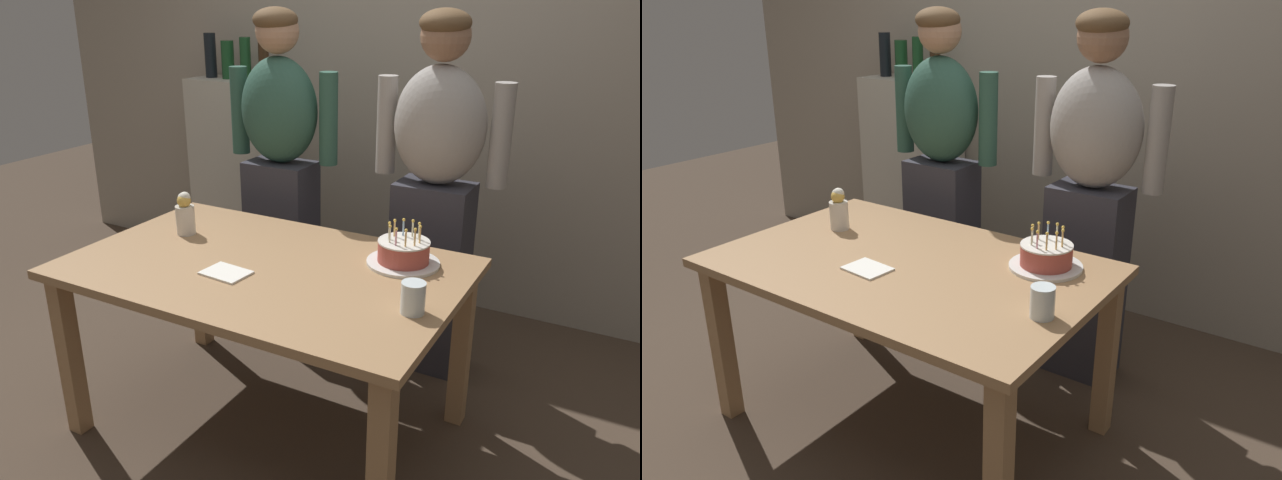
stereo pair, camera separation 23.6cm
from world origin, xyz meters
The scene contains 10 objects.
ground_plane centered at (0.00, 0.00, 0.00)m, with size 10.00×10.00×0.00m, color #47382B.
back_wall centered at (0.00, 1.55, 1.30)m, with size 5.20×0.10×2.60m, color #9E9384.
dining_table centered at (0.00, 0.00, 0.64)m, with size 1.50×0.96×0.74m.
birthday_cake centered at (0.46, 0.26, 0.78)m, with size 0.28×0.28×0.17m.
water_glass_near centered at (0.64, -0.10, 0.79)m, with size 0.08×0.08×0.11m, color silver.
napkin_stack centered at (-0.08, -0.14, 0.74)m, with size 0.17×0.13×0.01m, color white.
flower_vase centered at (-0.48, 0.12, 0.84)m, with size 0.08×0.08×0.19m.
person_man_bearded centered at (-0.42, 0.79, 0.87)m, with size 0.61×0.27×1.66m.
person_woman_cardigan centered at (0.40, 0.79, 0.87)m, with size 0.61×0.27×1.66m.
shelf_cabinet centered at (-1.06, 1.33, 0.63)m, with size 0.61×0.30×1.50m.
Camera 1 is at (1.25, -1.82, 1.69)m, focal length 35.03 mm.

